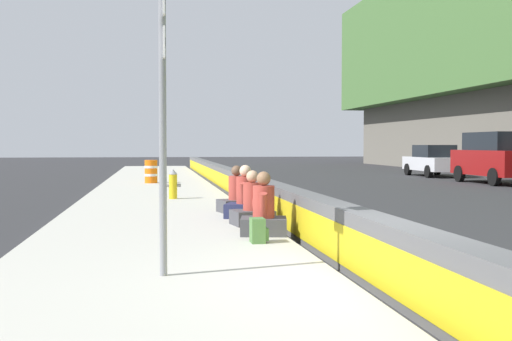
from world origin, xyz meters
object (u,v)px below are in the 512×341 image
(seated_person_middle, at_px, (252,208))
(seated_person_far, at_px, (237,198))
(route_sign_post, at_px, (163,105))
(seated_person_foreground, at_px, (264,215))
(fire_hydrant, at_px, (173,184))
(backpack, at_px, (258,231))
(seated_person_rear, at_px, (245,201))
(construction_barrel, at_px, (151,171))
(parked_car_midline, at_px, (433,161))
(parked_car_fourth, at_px, (496,157))

(seated_person_middle, distance_m, seated_person_far, 2.34)
(route_sign_post, relative_size, seated_person_foreground, 3.22)
(fire_hydrant, xyz_separation_m, backpack, (-8.50, -1.12, -0.25))
(seated_person_foreground, height_order, seated_person_rear, seated_person_rear)
(seated_person_far, bearing_deg, seated_person_rear, -177.56)
(route_sign_post, relative_size, fire_hydrant, 4.09)
(construction_barrel, bearing_deg, seated_person_middle, -171.66)
(parked_car_midline, bearing_deg, seated_person_foreground, 148.24)
(route_sign_post, bearing_deg, seated_person_middle, -21.57)
(seated_person_rear, bearing_deg, seated_person_middle, 178.26)
(seated_person_rear, relative_size, parked_car_fourth, 0.24)
(seated_person_rear, height_order, parked_car_midline, parked_car_midline)
(backpack, relative_size, construction_barrel, 0.42)
(seated_person_far, xyz_separation_m, parked_car_fourth, (11.01, -13.01, 0.70))
(seated_person_far, bearing_deg, seated_person_middle, -179.77)
(seated_person_middle, distance_m, parked_car_midline, 23.68)
(parked_car_fourth, xyz_separation_m, parked_car_midline, (6.39, -0.06, -0.32))
(backpack, distance_m, parked_car_midline, 25.71)
(route_sign_post, height_order, parked_car_midline, route_sign_post)
(parked_car_midline, bearing_deg, seated_person_rear, 144.89)
(route_sign_post, distance_m, seated_person_rear, 6.33)
(route_sign_post, relative_size, construction_barrel, 3.79)
(seated_person_foreground, bearing_deg, seated_person_rear, -1.13)
(seated_person_middle, bearing_deg, seated_person_rear, -1.74)
(backpack, bearing_deg, route_sign_post, 146.35)
(seated_person_rear, xyz_separation_m, parked_car_midline, (18.51, -13.02, 0.36))
(parked_car_midline, bearing_deg, construction_barrel, 110.82)
(route_sign_post, distance_m, fire_hydrant, 10.96)
(seated_person_foreground, relative_size, seated_person_rear, 0.97)
(route_sign_post, height_order, seated_person_middle, route_sign_post)
(seated_person_far, bearing_deg, parked_car_midline, -36.89)
(seated_person_foreground, height_order, backpack, seated_person_foreground)
(fire_hydrant, xyz_separation_m, parked_car_midline, (13.49, -14.43, 0.27))
(parked_car_midline, bearing_deg, fire_hydrant, 133.07)
(fire_hydrant, relative_size, parked_car_midline, 0.19)
(route_sign_post, bearing_deg, parked_car_midline, -31.43)
(seated_person_rear, bearing_deg, backpack, 175.17)
(seated_person_rear, bearing_deg, parked_car_fourth, -46.91)
(seated_person_foreground, xyz_separation_m, seated_person_far, (3.71, -0.00, -0.01))
(seated_person_middle, distance_m, construction_barrel, 14.16)
(seated_person_rear, distance_m, seated_person_far, 1.11)
(seated_person_middle, relative_size, backpack, 2.71)
(seated_person_foreground, relative_size, parked_car_fourth, 0.23)
(seated_person_rear, relative_size, construction_barrel, 1.21)
(seated_person_far, height_order, parked_car_fourth, parked_car_fourth)
(seated_person_middle, bearing_deg, fire_hydrant, 12.42)
(fire_hydrant, distance_m, seated_person_rear, 5.22)
(backpack, relative_size, parked_car_fourth, 0.08)
(seated_person_middle, distance_m, seated_person_rear, 1.24)
(seated_person_foreground, bearing_deg, backpack, 164.56)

